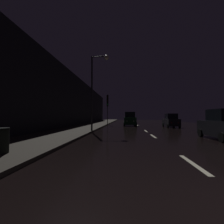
{
  "coord_description": "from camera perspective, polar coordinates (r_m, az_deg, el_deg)",
  "views": [
    {
      "loc": [
        -2.16,
        -2.36,
        1.51
      ],
      "look_at": [
        -3.98,
        21.28,
        2.13
      ],
      "focal_mm": 26.11,
      "sensor_mm": 36.0,
      "label": 1
    }
  ],
  "objects": [
    {
      "name": "car_parked_right_near",
      "position": [
        12.86,
        34.37,
        -3.94
      ],
      "size": [
        1.81,
        3.92,
        1.97
      ],
      "rotation": [
        0.0,
        0.0,
        1.57
      ],
      "color": "black",
      "rests_on": "ground"
    },
    {
      "name": "car_approaching_headlights",
      "position": [
        26.24,
        6.27,
        -2.59
      ],
      "size": [
        2.01,
        4.35,
        2.19
      ],
      "rotation": [
        0.0,
        0.0,
        -1.57
      ],
      "color": "#0F3819",
      "rests_on": "ground"
    },
    {
      "name": "traffic_light_far_left",
      "position": [
        27.78,
        -1.58,
        3.16
      ],
      "size": [
        0.35,
        0.48,
        5.15
      ],
      "rotation": [
        0.0,
        0.0,
        -1.42
      ],
      "color": "#38383A",
      "rests_on": "ground"
    },
    {
      "name": "building_facade_left",
      "position": [
        24.74,
        -14.01,
        4.08
      ],
      "size": [
        0.8,
        63.0,
        7.79
      ],
      "primitive_type": "cube",
      "color": "black",
      "rests_on": "ground"
    },
    {
      "name": "sidewalk_left",
      "position": [
        27.39,
        -6.55,
        -4.48
      ],
      "size": [
        4.4,
        84.0,
        0.15
      ],
      "primitive_type": "cube",
      "color": "#38332B",
      "rests_on": "ground"
    },
    {
      "name": "trash_bin_curbside",
      "position": [
        7.33,
        -34.33,
        -8.23
      ],
      "size": [
        0.55,
        0.55,
        0.93
      ],
      "color": "black",
      "rests_on": "sidewalk_left"
    },
    {
      "name": "car_parked_right_far",
      "position": [
        23.97,
        19.93,
        -2.96
      ],
      "size": [
        1.72,
        3.72,
        1.87
      ],
      "rotation": [
        0.0,
        0.0,
        1.57
      ],
      "color": "black",
      "rests_on": "ground"
    },
    {
      "name": "lane_centerline",
      "position": [
        21.21,
        10.28,
        -5.53
      ],
      "size": [
        0.16,
        30.67,
        0.01
      ],
      "color": "beige",
      "rests_on": "ground"
    },
    {
      "name": "streetlamp_overhead",
      "position": [
        15.78,
        -5.4,
        10.68
      ],
      "size": [
        1.7,
        0.44,
        7.31
      ],
      "color": "#2D2D30",
      "rests_on": "ground"
    },
    {
      "name": "ground",
      "position": [
        26.99,
        9.01,
        -4.7
      ],
      "size": [
        27.1,
        84.0,
        0.02
      ],
      "primitive_type": "cube",
      "color": "black"
    }
  ]
}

